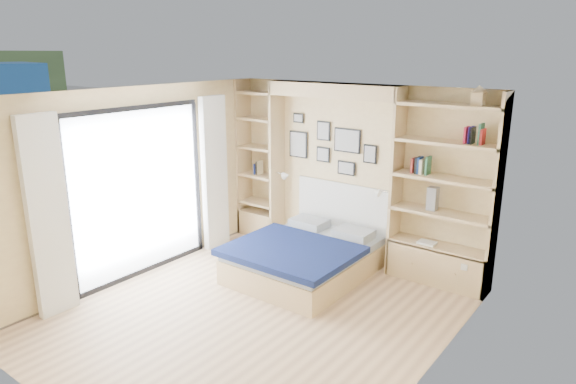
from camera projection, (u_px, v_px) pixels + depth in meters
The scene contains 8 objects.
ground at pixel (255, 315), 5.90m from camera, with size 4.50×4.50×0.00m, color #D7B287.
room_shell at pixel (305, 191), 7.00m from camera, with size 4.50×4.50×4.50m.
bed at pixel (306, 256), 6.89m from camera, with size 1.59×1.97×1.07m.
photo_gallery at pixel (329, 145), 7.44m from camera, with size 1.48×0.02×0.82m.
reading_lamps at pixel (329, 183), 7.32m from camera, with size 1.92×0.12×0.15m.
shelf_decor at pixel (422, 154), 6.44m from camera, with size 3.48×0.23×2.03m.
deck at pixel (79, 245), 7.98m from camera, with size 3.20×4.00×0.05m, color #66584B.
deck_chair at pixel (78, 231), 7.58m from camera, with size 0.61×0.83×0.75m.
Camera 1 is at (3.48, -4.01, 2.95)m, focal length 32.00 mm.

